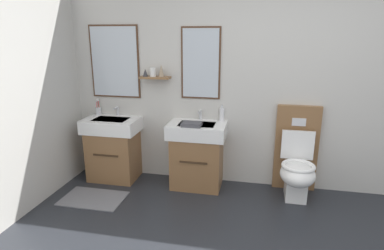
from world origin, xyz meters
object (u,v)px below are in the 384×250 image
(vanity_sink_left, at_px, (114,147))
(soap_dispenser, at_px, (222,114))
(toilet, at_px, (297,164))
(toothbrush_cup, at_px, (98,110))
(vanity_sink_right, at_px, (197,153))
(folded_hand_towel, at_px, (192,124))

(vanity_sink_left, height_order, soap_dispenser, soap_dispenser)
(vanity_sink_left, relative_size, toilet, 0.78)
(toilet, height_order, toothbrush_cup, toilet)
(vanity_sink_right, distance_m, folded_hand_towel, 0.42)
(vanity_sink_left, xyz_separation_m, folded_hand_towel, (1.02, -0.13, 0.39))
(vanity_sink_left, bearing_deg, folded_hand_towel, -7.34)
(toilet, xyz_separation_m, folded_hand_towel, (-1.17, -0.12, 0.42))
(vanity_sink_right, relative_size, toothbrush_cup, 3.78)
(toothbrush_cup, height_order, folded_hand_towel, toothbrush_cup)
(vanity_sink_right, bearing_deg, soap_dispenser, 31.99)
(folded_hand_towel, bearing_deg, vanity_sink_left, 172.66)
(vanity_sink_right, bearing_deg, vanity_sink_left, 180.00)
(soap_dispenser, distance_m, folded_hand_towel, 0.42)
(toothbrush_cup, bearing_deg, toilet, -3.78)
(soap_dispenser, bearing_deg, toilet, -11.15)
(toilet, height_order, soap_dispenser, toilet)
(vanity_sink_left, distance_m, vanity_sink_right, 1.06)
(soap_dispenser, bearing_deg, vanity_sink_left, -172.98)
(toilet, bearing_deg, toothbrush_cup, 176.22)
(folded_hand_towel, bearing_deg, toothbrush_cup, 167.40)
(toilet, xyz_separation_m, toothbrush_cup, (-2.44, 0.16, 0.46))
(vanity_sink_right, relative_size, toilet, 0.78)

